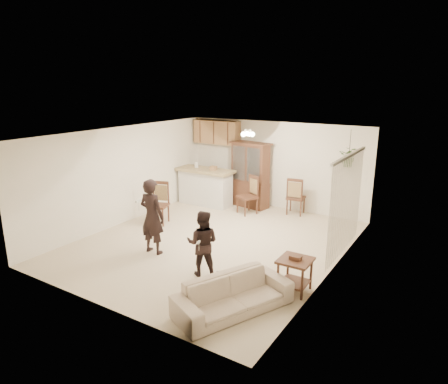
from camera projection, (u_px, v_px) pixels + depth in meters
The scene contains 23 objects.
floor at pixel (213, 242), 9.21m from camera, with size 6.50×6.50×0.00m, color beige.
ceiling at pixel (213, 134), 8.55m from camera, with size 5.50×6.50×0.02m, color white.
wall_back at pixel (275, 165), 11.53m from camera, with size 5.50×0.02×2.50m, color white.
wall_front at pixel (98, 236), 6.22m from camera, with size 5.50×0.02×2.50m, color white.
wall_left at pixel (124, 175), 10.29m from camera, with size 0.02×6.50×2.50m, color white.
wall_right at pixel (335, 210), 7.47m from camera, with size 0.02×6.50×2.50m, color white.
breakfast_bar at pixel (205, 188), 11.94m from camera, with size 1.60×0.55×1.00m, color silver.
bar_top at pixel (205, 170), 11.80m from camera, with size 1.75×0.70×0.08m, color tan.
upper_cabinets at pixel (217, 132), 12.13m from camera, with size 1.50×0.34×0.70m, color brown.
vertical_blinds at pixel (346, 205), 8.26m from camera, with size 0.06×2.30×2.10m, color silver, non-canonical shape.
ceiling_fixture at pixel (248, 133), 9.45m from camera, with size 0.36×0.36×0.20m, color #FFEFBF, non-canonical shape.
hanging_plant at pixel (349, 157), 9.50m from camera, with size 0.43×0.37×0.48m, color #2D5C25.
plant_cord at pixel (350, 143), 9.41m from camera, with size 0.01×0.01×0.65m, color black.
sofa at pixel (233, 290), 6.35m from camera, with size 1.87×0.73×0.73m, color beige.
adult at pixel (152, 213), 8.43m from camera, with size 0.66×0.43×1.80m, color black.
child at pixel (203, 242), 7.49m from camera, with size 0.66×0.51×1.35m, color black.
china_hutch at pixel (250, 175), 11.64m from camera, with size 1.27×0.66×1.91m.
side_table at pixel (295, 275), 6.97m from camera, with size 0.56×0.56×0.67m.
chair_bar at pixel (158, 212), 10.37m from camera, with size 0.61×0.61×1.09m.
chair_hutch_left at pixel (247, 203), 11.15m from camera, with size 0.64×0.64×1.07m.
chair_hutch_right at pixel (296, 204), 11.13m from camera, with size 0.53×0.53×1.05m.
controller_adult at pixel (138, 201), 8.02m from camera, with size 0.04×0.14×0.04m, color silver.
controller_child at pixel (199, 242), 7.18m from camera, with size 0.03×0.11×0.03m, color silver.
Camera 1 is at (4.76, -7.13, 3.56)m, focal length 32.00 mm.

